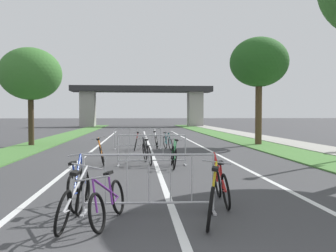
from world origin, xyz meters
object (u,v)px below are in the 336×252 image
Objects in this scene: bicycle_green_1 at (174,156)px; bicycle_orange_2 at (102,153)px; bicycle_yellow_8 at (212,199)px; bicycle_red_10 at (136,143)px; bicycle_blue_7 at (79,186)px; bicycle_silver_9 at (74,202)px; crowd_barrier_nearest at (149,184)px; bicycle_purple_4 at (108,202)px; bicycle_red_0 at (221,184)px; tree_right_oak_near at (259,63)px; crowd_barrier_second at (152,150)px; bicycle_white_6 at (156,141)px; crowd_barrier_third at (138,139)px; bicycle_black_3 at (147,153)px; tree_left_maple_mid at (30,74)px; bicycle_teal_5 at (168,142)px.

bicycle_green_1 is 1.01× the size of bicycle_orange_2.
bicycle_yellow_8 reaches higher than bicycle_red_10.
bicycle_blue_7 reaches higher than bicycle_silver_9.
bicycle_yellow_8 is at bearing -88.31° from bicycle_green_1.
bicycle_purple_4 is (-0.67, -0.51, -0.18)m from crowd_barrier_nearest.
bicycle_red_0 is 1.02× the size of bicycle_red_10.
bicycle_orange_2 is at bearing -102.77° from bicycle_red_10.
tree_right_oak_near is at bearing 61.98° from bicycle_blue_7.
bicycle_blue_7 reaches higher than bicycle_red_10.
crowd_barrier_second reaches higher than bicycle_white_6.
bicycle_orange_2 reaches higher than bicycle_purple_4.
crowd_barrier_third is at bearing -154.27° from bicycle_white_6.
bicycle_red_0 is 5.82m from bicycle_black_3.
bicycle_orange_2 is (-1.73, 0.47, -0.14)m from crowd_barrier_second.
bicycle_black_3 is (1.57, -0.01, 0.01)m from bicycle_orange_2.
crowd_barrier_second is 1.45× the size of bicycle_red_10.
tree_left_maple_mid is 3.32× the size of bicycle_red_10.
bicycle_yellow_8 is 0.97× the size of bicycle_silver_9.
tree_left_maple_mid is at bearing 158.70° from crowd_barrier_third.
bicycle_teal_5 is at bearing 83.91° from bicycle_silver_9.
bicycle_blue_7 is at bearing -46.78° from bicycle_purple_4.
bicycle_purple_4 is 11.82m from bicycle_teal_5.
tree_left_maple_mid reaches higher than bicycle_blue_7.
bicycle_red_0 is at bearing 21.37° from crowd_barrier_nearest.
crowd_barrier_third is 12.07m from bicycle_purple_4.
bicycle_red_0 is 1.00× the size of bicycle_orange_2.
tree_left_maple_mid is at bearing 121.36° from bicycle_black_3.
bicycle_silver_9 is (-1.31, -6.82, -0.01)m from bicycle_black_3.
bicycle_black_3 is at bearing 106.68° from bicycle_red_0.
bicycle_yellow_8 is (7.02, -14.43, -3.55)m from tree_left_maple_mid.
crowd_barrier_nearest is 1.33× the size of bicycle_black_3.
bicycle_white_6 reaches higher than bicycle_yellow_8.
bicycle_red_10 is (-1.71, 10.48, -0.03)m from bicycle_red_0.
bicycle_blue_7 is (-1.10, -10.95, -0.15)m from crowd_barrier_third.
tree_left_maple_mid reaches higher than bicycle_white_6.
bicycle_green_1 is 0.98× the size of bicycle_white_6.
bicycle_silver_9 is (0.11, -1.18, 0.00)m from bicycle_blue_7.
bicycle_red_10 is (1.17, 4.80, -0.03)m from bicycle_orange_2.
bicycle_green_1 is at bearing 76.17° from bicycle_teal_5.
bicycle_orange_2 is at bearing 97.87° from bicycle_silver_9.
crowd_barrier_nearest is at bearing 72.49° from bicycle_teal_5.
crowd_barrier_second is at bearing 82.68° from bicycle_silver_9.
bicycle_white_6 reaches higher than bicycle_teal_5.
bicycle_yellow_8 is at bearing -82.84° from bicycle_red_10.
crowd_barrier_nearest is 1.43m from bicycle_blue_7.
crowd_barrier_nearest is at bearing -88.68° from bicycle_white_6.
bicycle_red_0 is at bearing 3.01° from bicycle_blue_7.
crowd_barrier_nearest is at bearing -129.12° from bicycle_purple_4.
crowd_barrier_nearest is 11.04m from bicycle_red_10.
tree_left_maple_mid is 11.60m from bicycle_green_1.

